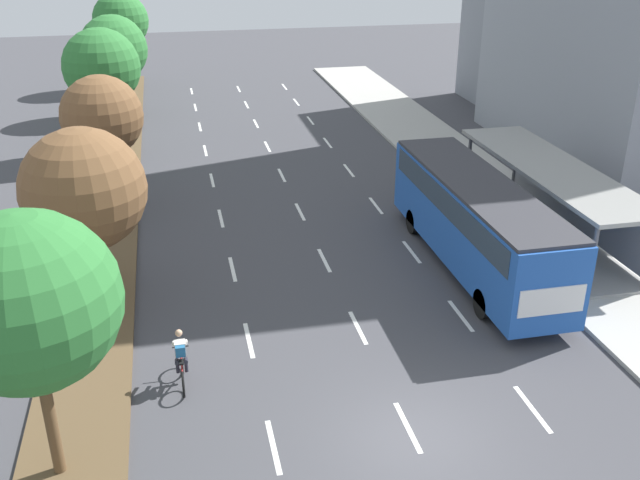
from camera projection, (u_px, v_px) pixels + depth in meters
ground_plane at (414, 439)px, 17.94m from camera, size 140.00×140.00×0.00m
median_strip at (112, 189)px, 34.08m from camera, size 2.60×52.00×0.12m
sidewalk_right at (456, 164)px, 37.45m from camera, size 4.50×52.00×0.15m
lane_divider_left at (216, 198)px, 33.13m from camera, size 0.14×46.72×0.01m
lane_divider_center at (290, 192)px, 33.80m from camera, size 0.14×46.72×0.01m
lane_divider_right at (362, 187)px, 34.47m from camera, size 0.14×46.72×0.01m
bus_shelter at (555, 193)px, 28.51m from camera, size 2.90×11.30×2.86m
bus at (476, 216)px, 25.82m from camera, size 2.54×11.29×3.37m
cyclist at (181, 360)px, 19.73m from camera, size 0.46×1.82×1.71m
median_tree_nearest at (28, 302)px, 14.90m from camera, size 3.97×3.97×6.53m
median_tree_second at (84, 190)px, 22.56m from camera, size 3.98×3.98×5.96m
median_tree_third at (102, 117)px, 29.84m from camera, size 3.44×3.44×5.92m
median_tree_fourth at (101, 67)px, 36.90m from camera, size 4.00×4.00×6.68m
median_tree_fifth at (113, 49)px, 44.48m from camera, size 4.20×4.20×6.31m
median_tree_farthest at (121, 21)px, 51.60m from camera, size 3.99×3.99×6.85m
building_mid_right at (567, 8)px, 46.29m from camera, size 10.32×10.17×12.88m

